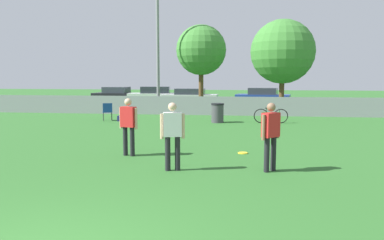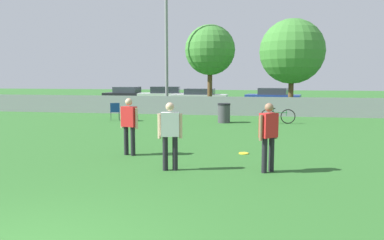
{
  "view_description": "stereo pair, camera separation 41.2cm",
  "coord_description": "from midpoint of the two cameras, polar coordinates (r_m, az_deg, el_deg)",
  "views": [
    {
      "loc": [
        2.49,
        -3.78,
        2.26
      ],
      "look_at": [
        1.08,
        6.49,
        1.05
      ],
      "focal_mm": 35.0,
      "sensor_mm": 36.0,
      "label": 1
    },
    {
      "loc": [
        2.9,
        -3.71,
        2.26
      ],
      "look_at": [
        1.08,
        6.49,
        1.05
      ],
      "focal_mm": 35.0,
      "sensor_mm": 36.0,
      "label": 2
    }
  ],
  "objects": [
    {
      "name": "folding_chair_sideline",
      "position": [
        19.66,
        -11.08,
        1.47
      ],
      "size": [
        0.62,
        0.62,
        0.91
      ],
      "rotation": [
        0.0,
        0.0,
        3.55
      ],
      "color": "#333338",
      "rests_on": "ground_plane"
    },
    {
      "name": "fence_backline",
      "position": [
        21.98,
        3.04,
        2.18
      ],
      "size": [
        27.81,
        0.07,
        1.21
      ],
      "color": "gray",
      "rests_on": "ground_plane"
    },
    {
      "name": "player_thrower_red",
      "position": [
        10.8,
        -8.48,
        -0.36
      ],
      "size": [
        0.57,
        0.33,
        1.64
      ],
      "rotation": [
        0.0,
        0.0,
        -0.29
      ],
      "color": "black",
      "rests_on": "ground_plane"
    },
    {
      "name": "frisbee_disc",
      "position": [
        11.16,
        8.93,
        -5.03
      ],
      "size": [
        0.29,
        0.29,
        0.03
      ],
      "color": "yellow",
      "rests_on": "ground_plane"
    },
    {
      "name": "parked_car_white",
      "position": [
        31.05,
        -3.68,
        3.73
      ],
      "size": [
        4.64,
        2.28,
        1.44
      ],
      "rotation": [
        0.0,
        0.0,
        0.13
      ],
      "color": "black",
      "rests_on": "ground_plane"
    },
    {
      "name": "bicycle_sideline",
      "position": [
        18.55,
        13.58,
        0.59
      ],
      "size": [
        1.66,
        0.44,
        0.75
      ],
      "rotation": [
        0.0,
        0.0,
        0.05
      ],
      "color": "black",
      "rests_on": "ground_plane"
    },
    {
      "name": "parked_car_dark",
      "position": [
        32.79,
        -9.51,
        3.76
      ],
      "size": [
        4.03,
        1.97,
        1.38
      ],
      "rotation": [
        0.0,
        0.0,
        -0.07
      ],
      "color": "black",
      "rests_on": "ground_plane"
    },
    {
      "name": "tree_far_right",
      "position": [
        24.44,
        15.48,
        10.02
      ],
      "size": [
        4.01,
        4.01,
        5.82
      ],
      "color": "brown",
      "rests_on": "ground_plane"
    },
    {
      "name": "tree_near_pole",
      "position": [
        25.31,
        3.24,
        10.56
      ],
      "size": [
        3.33,
        3.33,
        5.68
      ],
      "color": "brown",
      "rests_on": "ground_plane"
    },
    {
      "name": "parked_car_blue",
      "position": [
        29.31,
        12.63,
        3.41
      ],
      "size": [
        4.29,
        2.36,
        1.4
      ],
      "rotation": [
        0.0,
        0.0,
        -0.18
      ],
      "color": "black",
      "rests_on": "ground_plane"
    },
    {
      "name": "player_receiver_white",
      "position": [
        8.96,
        -2.05,
        -1.73
      ],
      "size": [
        0.57,
        0.32,
        1.64
      ],
      "rotation": [
        0.0,
        0.0,
        0.25
      ],
      "color": "black",
      "rests_on": "ground_plane"
    },
    {
      "name": "player_defender_red",
      "position": [
        9.0,
        12.87,
        -1.85
      ],
      "size": [
        0.46,
        0.46,
        1.64
      ],
      "rotation": [
        0.0,
        0.0,
        0.79
      ],
      "color": "black",
      "rests_on": "ground_plane"
    },
    {
      "name": "trash_bin",
      "position": [
        18.43,
        5.53,
        1.07
      ],
      "size": [
        0.63,
        0.63,
        0.95
      ],
      "color": "#3F3F44",
      "rests_on": "ground_plane"
    },
    {
      "name": "gear_bag_sideline",
      "position": [
        19.36,
        -8.65,
        0.29
      ],
      "size": [
        0.62,
        0.34,
        0.31
      ],
      "color": "navy",
      "rests_on": "ground_plane"
    },
    {
      "name": "parked_car_silver",
      "position": [
        30.35,
        1.58,
        3.58
      ],
      "size": [
        4.47,
        1.84,
        1.3
      ],
      "rotation": [
        0.0,
        0.0,
        -0.02
      ],
      "color": "black",
      "rests_on": "ground_plane"
    },
    {
      "name": "light_pole",
      "position": [
        24.43,
        -3.44,
        14.1
      ],
      "size": [
        0.9,
        0.36,
        9.32
      ],
      "color": "gray",
      "rests_on": "ground_plane"
    }
  ]
}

